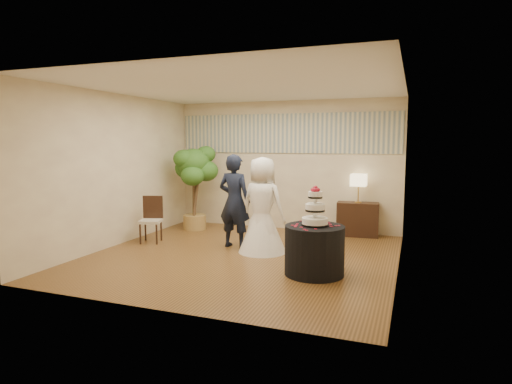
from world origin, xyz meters
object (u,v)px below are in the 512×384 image
at_px(side_chair, 151,220).
at_px(table_lamp, 358,188).
at_px(groom, 234,201).
at_px(bride, 262,205).
at_px(console, 358,219).
at_px(cake_table, 314,250).
at_px(ficus_tree, 194,187).
at_px(wedding_cake, 315,206).

bearing_deg(side_chair, table_lamp, 11.28).
xyz_separation_m(groom, table_lamp, (1.98, 1.74, 0.13)).
height_order(bride, console, bride).
distance_m(groom, side_chair, 1.72).
height_order(console, side_chair, side_chair).
xyz_separation_m(groom, side_chair, (-1.65, -0.22, -0.41)).
bearing_deg(cake_table, table_lamp, 84.72).
height_order(ficus_tree, side_chair, ficus_tree).
xyz_separation_m(table_lamp, ficus_tree, (-3.45, -0.56, -0.05)).
bearing_deg(cake_table, console, 84.72).
xyz_separation_m(cake_table, console, (0.26, 2.83, -0.01)).
bearing_deg(groom, bride, 172.19).
xyz_separation_m(groom, wedding_cake, (1.72, -1.09, 0.16)).
distance_m(console, side_chair, 4.13).
distance_m(groom, cake_table, 2.09).
distance_m(cake_table, wedding_cake, 0.65).
bearing_deg(cake_table, groom, 147.77).
bearing_deg(wedding_cake, table_lamp, 84.72).
relative_size(bride, cake_table, 1.93).
distance_m(cake_table, side_chair, 3.48).
bearing_deg(side_chair, console, 11.28).
bearing_deg(table_lamp, side_chair, -151.64).
bearing_deg(table_lamp, wedding_cake, -95.28).
height_order(groom, cake_table, groom).
bearing_deg(wedding_cake, cake_table, 0.00).
relative_size(console, table_lamp, 1.43).
distance_m(bride, console, 2.40).
bearing_deg(groom, ficus_tree, -32.57).
xyz_separation_m(bride, cake_table, (1.13, -0.94, -0.47)).
xyz_separation_m(bride, console, (1.40, 1.89, -0.49)).
distance_m(groom, bride, 0.61).
relative_size(bride, side_chair, 1.89).
bearing_deg(ficus_tree, bride, -32.85).
bearing_deg(ficus_tree, groom, -38.81).
relative_size(wedding_cake, ficus_tree, 0.31).
distance_m(table_lamp, ficus_tree, 3.49).
distance_m(cake_table, ficus_tree, 3.95).
xyz_separation_m(wedding_cake, ficus_tree, (-3.19, 2.26, -0.07)).
distance_m(bride, ficus_tree, 2.45).
bearing_deg(bride, groom, -2.95).
bearing_deg(side_chair, groom, -9.52).
relative_size(table_lamp, side_chair, 0.66).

